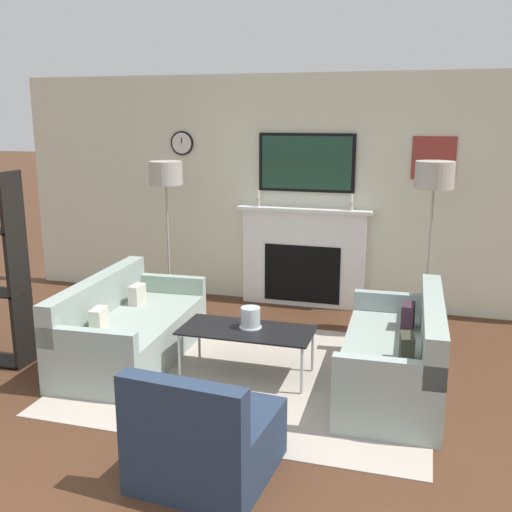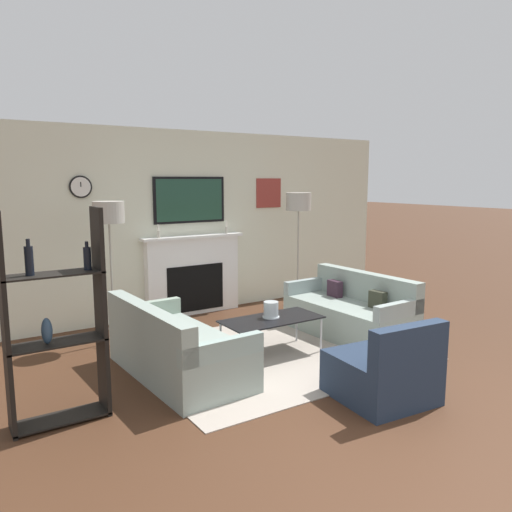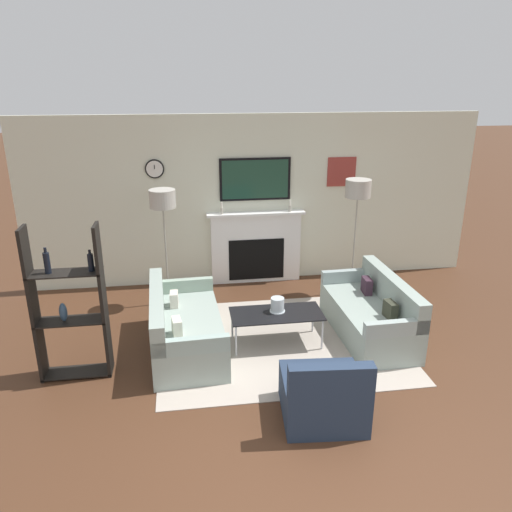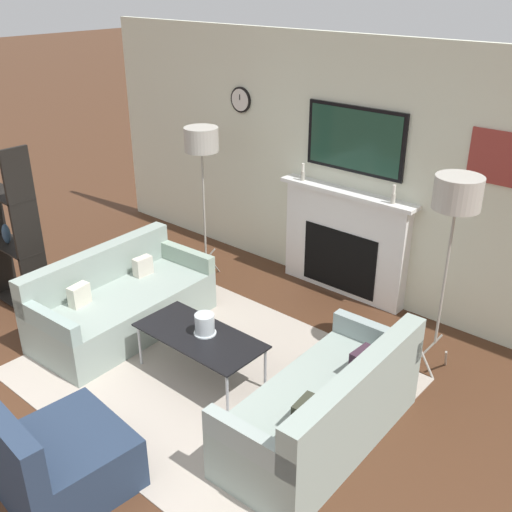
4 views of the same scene
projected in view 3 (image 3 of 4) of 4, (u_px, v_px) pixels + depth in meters
The scene contains 11 objects.
ground_plane at pixel (336, 487), 4.15m from camera, with size 60.00×60.00×0.00m, color #482B1A.
fireplace_wall at pixel (255, 207), 8.05m from camera, with size 7.31×0.28×2.70m.
area_rug at pixel (279, 341), 6.43m from camera, with size 3.05×2.49×0.01m.
couch_left at pixel (183, 329), 6.17m from camera, with size 0.93×1.80×0.77m.
couch_right at pixel (371, 315), 6.51m from camera, with size 0.82×1.73×0.80m.
armchair at pixel (323, 396), 4.91m from camera, with size 0.86×0.87×0.78m.
coffee_table at pixel (276, 315), 6.25m from camera, with size 1.15×0.54×0.43m.
hurricane_candle at pixel (277, 306), 6.26m from camera, with size 0.20×0.20×0.18m.
floor_lamp_left at pixel (163, 201), 6.99m from camera, with size 0.37×0.37×1.74m.
floor_lamp_right at pixel (358, 190), 7.37m from camera, with size 0.38×0.38×1.81m.
shelf_unit at pixel (69, 306), 5.44m from camera, with size 0.77×0.28×1.77m.
Camera 3 is at (-1.13, -3.12, 3.22)m, focal length 35.00 mm.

